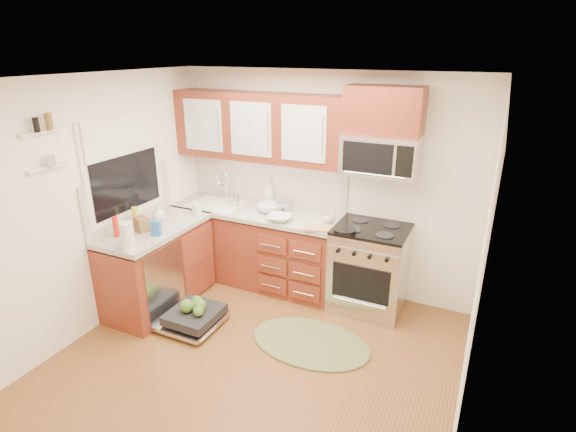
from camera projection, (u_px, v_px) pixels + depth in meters
The scene contains 38 objects.
floor at pixel (250, 366), 4.07m from camera, with size 3.50×3.50×0.00m, color brown.
ceiling at pixel (239, 79), 3.19m from camera, with size 3.50×3.50×0.00m, color white.
wall_back at pixel (323, 184), 5.11m from camera, with size 3.50×0.04×2.50m, color white.
wall_front at pixel (61, 373), 2.15m from camera, with size 3.50×0.04×2.50m, color white.
wall_left at pixel (88, 209), 4.33m from camera, with size 0.04×3.50×2.50m, color white.
wall_right at pixel (477, 286), 2.93m from camera, with size 0.04×3.50×2.50m, color white.
base_cabinet_back at pixel (256, 249), 5.44m from camera, with size 2.05×0.60×0.85m, color maroon.
base_cabinet_left at pixel (158, 269), 4.95m from camera, with size 0.60×1.25×0.85m, color maroon.
countertop_back at pixel (255, 212), 5.26m from camera, with size 2.07×0.64×0.05m, color #A4A196.
countertop_left at pixel (154, 229), 4.77m from camera, with size 0.64×1.27×0.05m, color #A4A196.
backsplash_back at pixel (266, 180), 5.40m from camera, with size 2.05×0.02×0.57m, color beige.
backsplash_left at pixel (130, 198), 4.78m from camera, with size 0.02×1.25×0.57m, color beige.
upper_cabinets at pixel (259, 127), 5.03m from camera, with size 2.05×0.35×0.75m, color maroon, non-canonical shape.
cabinet_over_mw at pixel (384, 110), 4.38m from camera, with size 0.76×0.35×0.47m, color maroon.
range at pixel (369, 268), 4.84m from camera, with size 0.76×0.64×0.95m, color silver, non-canonical shape.
microwave at pixel (380, 155), 4.51m from camera, with size 0.76×0.38×0.40m, color silver, non-canonical shape.
sink at pixel (217, 214), 5.49m from camera, with size 0.62×0.50×0.26m, color white, non-canonical shape.
dishwasher at pixel (192, 317), 4.64m from camera, with size 0.70×0.60×0.20m, color silver, non-canonical shape.
window at pixel (124, 167), 4.64m from camera, with size 0.03×1.05×1.05m, color white, non-canonical shape.
window_blind at pixel (121, 136), 4.51m from camera, with size 0.02×0.96×0.40m, color white.
shelf_upper at pixel (42, 132), 3.74m from camera, with size 0.04×0.40×0.03m, color white.
shelf_lower at pixel (49, 167), 3.85m from camera, with size 0.04×0.40×0.03m, color white.
rug at pixel (310, 343), 4.38m from camera, with size 1.18×0.77×0.02m, color olive, non-canonical shape.
skillet at pixel (345, 231), 4.54m from camera, with size 0.23×0.23×0.04m, color black.
stock_pot at pixel (284, 207), 5.18m from camera, with size 0.18×0.18×0.11m, color silver.
cutting_board at pixel (320, 228), 4.70m from camera, with size 0.31×0.20×0.02m, color tan.
canister at pixel (235, 200), 5.34m from camera, with size 0.10×0.10×0.16m, color silver.
paper_towel_roll at pixel (127, 236), 4.19m from camera, with size 0.12×0.12×0.27m, color white.
mustard_bottle at pixel (136, 217), 4.75m from camera, with size 0.07×0.07×0.21m, color yellow.
red_bottle at pixel (116, 227), 4.48m from camera, with size 0.06×0.06×0.21m, color red.
wooden_box at pixel (141, 224), 4.63m from camera, with size 0.15×0.11×0.15m, color brown.
blue_carton at pixel (156, 228), 4.52m from camera, with size 0.09×0.06×0.15m, color #255EAE.
bowl_a at pixel (279, 218), 4.92m from camera, with size 0.26×0.26×0.06m, color #999999.
bowl_b at pixel (269, 208), 5.19m from camera, with size 0.29×0.29×0.09m, color #999999.
cup at pixel (329, 219), 4.85m from camera, with size 0.12×0.12×0.10m, color #999999.
soap_bottle_a at pixel (269, 192), 5.37m from camera, with size 0.13×0.13×0.33m, color #999999.
soap_bottle_b at pixel (197, 207), 5.09m from camera, with size 0.08×0.08×0.17m, color #999999.
soap_bottle_c at pixel (158, 213), 4.90m from camera, with size 0.14×0.14×0.18m, color #999999.
Camera 1 is at (1.73, -2.86, 2.72)m, focal length 28.00 mm.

